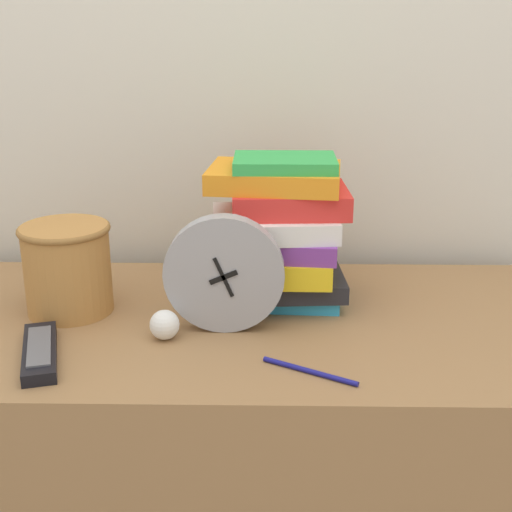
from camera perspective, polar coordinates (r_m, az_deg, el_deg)
name	(u,v)px	position (r m, az deg, el deg)	size (l,w,h in m)	color
wall_back	(233,24)	(1.49, -1.85, 18.09)	(6.00, 0.04, 2.40)	silver
desk	(229,490)	(1.44, -2.18, -18.19)	(1.28, 0.57, 0.72)	olive
desk_clock	(226,274)	(1.17, -2.40, -1.47)	(0.20, 0.03, 0.20)	#99999E
book_stack	(281,231)	(1.28, 2.03, 1.98)	(0.25, 0.20, 0.27)	#2D9ED1
basket	(67,266)	(1.29, -14.86, -0.76)	(0.16, 0.16, 0.16)	#B27A3D
tv_remote	(40,352)	(1.16, -16.91, -7.35)	(0.10, 0.19, 0.02)	black
crumpled_paper_ball	(165,325)	(1.18, -7.33, -5.47)	(0.05, 0.05, 0.05)	white
pen	(310,371)	(1.08, 4.31, -9.18)	(0.14, 0.08, 0.01)	navy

